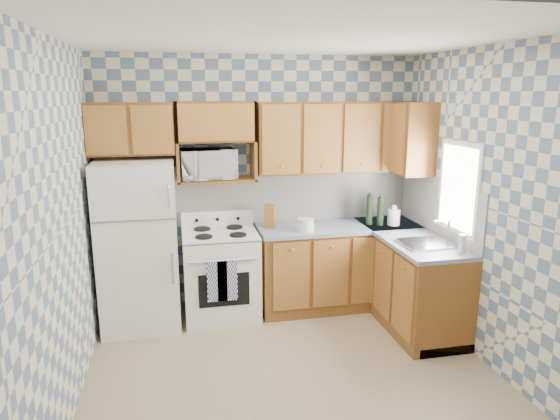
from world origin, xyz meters
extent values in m
plane|color=#8D7C5B|center=(0.00, 0.00, 0.00)|extent=(3.40, 3.40, 0.00)
cube|color=slate|center=(0.00, 1.60, 1.35)|extent=(3.40, 0.02, 2.70)
cube|color=slate|center=(1.70, 0.00, 1.35)|extent=(0.02, 3.20, 2.70)
cube|color=white|center=(0.40, 1.59, 1.20)|extent=(2.60, 0.02, 0.56)
cube|color=white|center=(1.69, 0.80, 1.20)|extent=(0.02, 1.60, 0.56)
cube|color=white|center=(-1.27, 1.25, 0.84)|extent=(0.75, 0.70, 1.68)
cube|color=white|center=(-0.47, 1.28, 0.45)|extent=(0.76, 0.65, 0.90)
cube|color=silver|center=(-0.47, 1.28, 0.91)|extent=(0.76, 0.65, 0.02)
cube|color=white|center=(-0.47, 1.55, 1.00)|extent=(0.76, 0.08, 0.17)
cube|color=navy|center=(-0.54, 0.93, 0.52)|extent=(0.20, 0.02, 0.41)
cube|color=navy|center=(-0.44, 0.93, 0.52)|extent=(0.20, 0.02, 0.41)
cube|color=brown|center=(0.82, 1.30, 0.44)|extent=(1.75, 0.60, 0.88)
cube|color=brown|center=(1.40, 0.80, 0.44)|extent=(0.60, 1.60, 0.88)
cube|color=slate|center=(0.82, 1.30, 0.90)|extent=(1.77, 0.63, 0.04)
cube|color=slate|center=(1.40, 0.80, 0.90)|extent=(0.63, 1.60, 0.04)
cube|color=brown|center=(0.82, 1.44, 1.85)|extent=(1.75, 0.33, 0.74)
cube|color=brown|center=(-1.29, 1.44, 1.97)|extent=(0.82, 0.33, 0.50)
cube|color=brown|center=(1.53, 1.25, 1.85)|extent=(0.33, 0.70, 0.74)
cube|color=brown|center=(-0.47, 1.44, 1.44)|extent=(0.80, 0.33, 0.03)
imported|color=white|center=(-0.56, 1.45, 1.60)|extent=(0.59, 0.43, 0.31)
cube|color=#B7B7BC|center=(1.40, 0.45, 0.93)|extent=(0.48, 0.40, 0.03)
cube|color=white|center=(1.69, 0.45, 1.45)|extent=(0.02, 0.66, 0.86)
cylinder|color=black|center=(1.15, 1.27, 1.08)|extent=(0.07, 0.07, 0.32)
cylinder|color=black|center=(1.25, 1.21, 1.07)|extent=(0.07, 0.07, 0.30)
cylinder|color=#4C310C|center=(1.30, 1.31, 1.06)|extent=(0.07, 0.07, 0.28)
cube|color=brown|center=(0.08, 1.38, 1.04)|extent=(0.14, 0.14, 0.24)
cylinder|color=white|center=(1.40, 1.18, 1.00)|extent=(0.13, 0.13, 0.17)
cylinder|color=silver|center=(1.58, 0.15, 1.01)|extent=(0.06, 0.06, 0.17)
camera|label=1|loc=(-0.89, -3.66, 2.31)|focal=32.00mm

